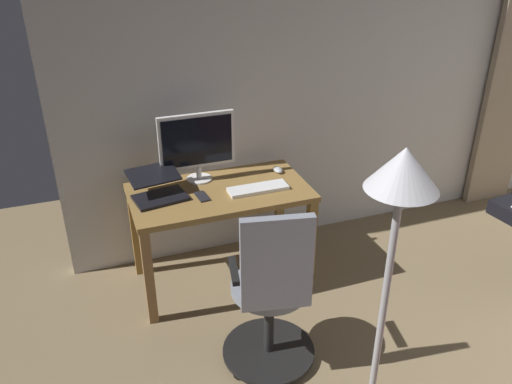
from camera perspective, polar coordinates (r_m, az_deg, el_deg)
The scene contains 10 objects.
back_room_partition at distance 4.70m, azimuth 19.88°, elevation 12.68°, with size 6.26×0.10×2.56m, color silver.
curtain_right_panel at distance 5.10m, azimuth 26.10°, elevation 10.33°, with size 0.48×0.06×2.17m, color gray.
desk at distance 3.59m, azimuth -3.95°, elevation -1.33°, with size 1.21×0.65×0.74m.
office_chair at distance 2.95m, azimuth 1.72°, elevation -11.54°, with size 0.56×0.56×1.09m.
computer_monitor at distance 3.59m, azimuth -6.48°, elevation 5.34°, with size 0.53×0.18×0.48m.
computer_keyboard at distance 3.52m, azimuth 0.24°, elevation 0.38°, with size 0.41×0.13×0.02m, color white.
laptop at distance 3.48m, azimuth -10.75°, elevation 0.31°, with size 0.38×0.39×0.16m.
computer_mouse at distance 3.78m, azimuth 2.42°, elevation 2.45°, with size 0.06×0.10×0.04m, color #B7BCC1.
cell_phone_by_monitor at distance 3.45m, azimuth -5.93°, elevation -0.49°, with size 0.07×0.14×0.01m, color #232328.
floor_lamp at distance 2.00m, azimuth 14.86°, elevation -4.91°, with size 0.28×0.28×1.68m.
Camera 1 is at (2.93, 0.66, 2.36)m, focal length 36.45 mm.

